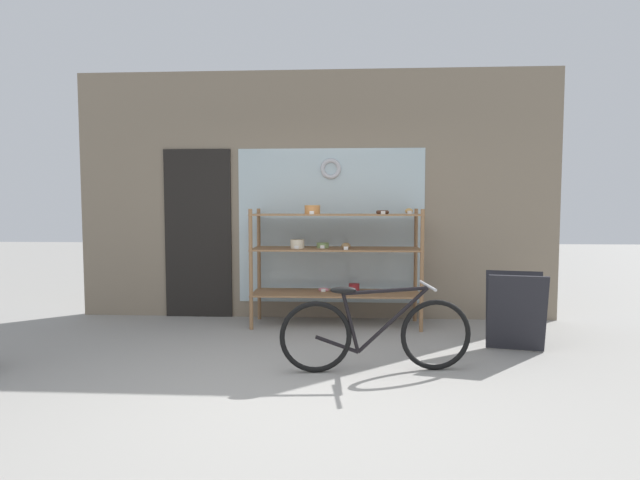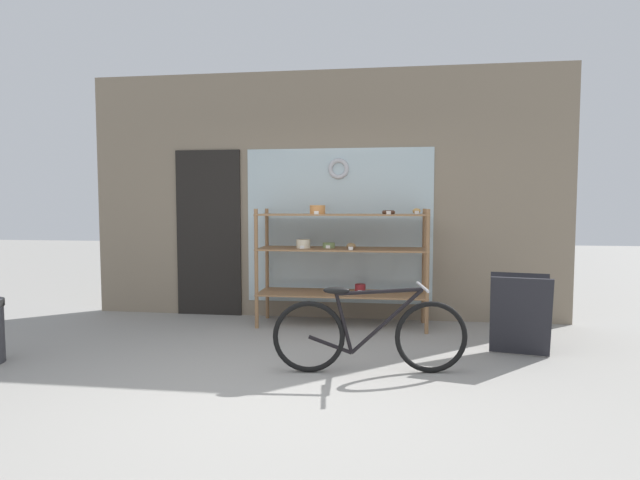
# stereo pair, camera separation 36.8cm
# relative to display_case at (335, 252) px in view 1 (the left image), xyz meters

# --- Properties ---
(ground_plane) EXTENTS (30.00, 30.00, 0.00)m
(ground_plane) POSITION_rel_display_case_xyz_m (-0.26, -2.28, -0.86)
(ground_plane) COLOR gray
(storefront_facade) EXTENTS (5.93, 0.13, 3.05)m
(storefront_facade) POSITION_rel_display_case_xyz_m (-0.30, 0.42, 0.64)
(storefront_facade) COLOR gray
(storefront_facade) RESTS_ON ground_plane
(display_case) EXTENTS (1.95, 0.56, 1.41)m
(display_case) POSITION_rel_display_case_xyz_m (0.00, 0.00, 0.00)
(display_case) COLOR #8E6642
(display_case) RESTS_ON ground_plane
(bicycle) EXTENTS (1.62, 0.46, 0.74)m
(bicycle) POSITION_rel_display_case_xyz_m (0.38, -1.61, -0.53)
(bicycle) COLOR black
(bicycle) RESTS_ON ground_plane
(sandwich_board) EXTENTS (0.59, 0.47, 0.75)m
(sandwich_board) POSITION_rel_display_case_xyz_m (1.77, -0.92, -0.48)
(sandwich_board) COLOR #232328
(sandwich_board) RESTS_ON ground_plane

